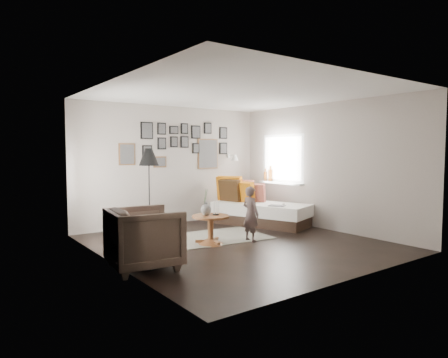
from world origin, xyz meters
TOP-DOWN VIEW (x-y plane):
  - ground at (0.00, 0.00)m, footprint 4.80×4.80m
  - wall_back at (0.00, 2.40)m, footprint 4.50×0.00m
  - wall_front at (0.00, -2.40)m, footprint 4.50×0.00m
  - wall_left at (-2.25, 0.00)m, footprint 0.00×4.80m
  - wall_right at (2.25, 0.00)m, footprint 0.00×4.80m
  - ceiling at (0.00, 0.00)m, footprint 4.80×4.80m
  - door_left at (-2.23, 1.20)m, footprint 0.00×2.14m
  - window_right at (2.18, 1.34)m, footprint 0.15×1.32m
  - gallery_wall at (0.29, 2.38)m, footprint 2.74×0.03m
  - wall_sconce at (1.55, 2.13)m, footprint 0.18×0.36m
  - rug at (-0.05, 0.63)m, footprint 1.99×1.51m
  - pedestal_table at (-0.44, 0.22)m, footprint 0.64×0.64m
  - vase at (-0.52, 0.24)m, footprint 0.18×0.18m
  - candles at (-0.33, 0.22)m, footprint 0.11×0.11m
  - daybed at (1.48, 1.18)m, footprint 1.58×2.29m
  - magazine_on_daybed at (1.43, 0.53)m, footprint 0.36×0.39m
  - armchair at (-1.98, -0.43)m, footprint 1.04×1.02m
  - armchair_cushion at (-1.95, -0.38)m, footprint 0.44×0.45m
  - floor_lamp at (-0.88, 1.71)m, footprint 0.39×0.39m
  - magazine_basket at (-1.94, -0.41)m, footprint 0.42×0.42m
  - demijohn_large at (1.72, 0.64)m, footprint 0.33×0.33m
  - demijohn_small at (2.00, 0.52)m, footprint 0.29×0.29m
  - child at (0.27, -0.01)m, footprint 0.27×0.38m

SIDE VIEW (x-z plane):
  - ground at x=0.00m, z-range 0.00..0.00m
  - rug at x=-0.05m, z-range 0.00..0.01m
  - demijohn_small at x=2.00m, z-range -0.06..0.39m
  - demijohn_large at x=1.72m, z-range -0.06..0.44m
  - magazine_basket at x=-1.94m, z-range 0.00..0.44m
  - pedestal_table at x=-0.44m, z-range -0.02..0.49m
  - daybed at x=1.48m, z-range -0.19..0.85m
  - armchair at x=-1.98m, z-range 0.00..0.85m
  - armchair_cushion at x=-1.95m, z-range 0.39..0.57m
  - magazine_on_daybed at x=1.43m, z-range 0.48..0.50m
  - child at x=0.27m, z-range 0.00..0.99m
  - candles at x=-0.33m, z-range 0.50..0.74m
  - vase at x=-0.52m, z-range 0.42..0.87m
  - window_right at x=2.18m, z-range 0.28..1.58m
  - door_left at x=-2.23m, z-range -0.02..2.12m
  - wall_back at x=0.00m, z-range -0.95..3.55m
  - wall_front at x=0.00m, z-range -0.95..3.55m
  - wall_left at x=-2.25m, z-range -1.10..3.70m
  - wall_right at x=2.25m, z-range -1.10..3.70m
  - floor_lamp at x=-0.88m, z-range 0.60..2.27m
  - wall_sconce at x=1.55m, z-range 1.38..1.54m
  - gallery_wall at x=0.29m, z-range 1.20..2.28m
  - ceiling at x=0.00m, z-range 2.60..2.60m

